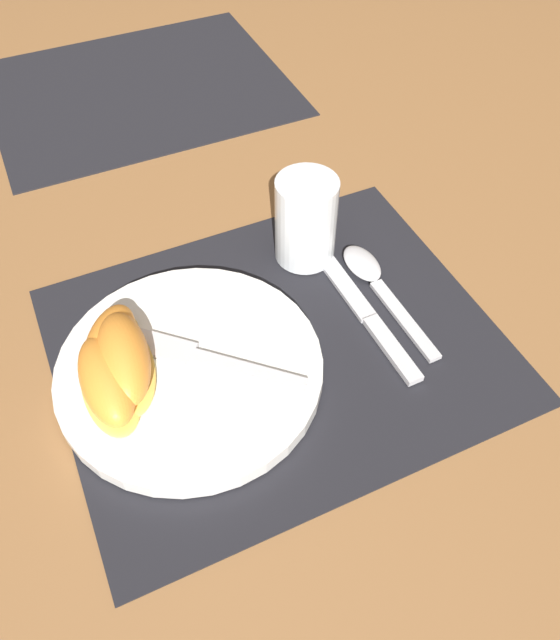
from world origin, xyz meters
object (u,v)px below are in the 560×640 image
citrus_wedge_1 (124,360)px  plate (189,367)px  spoon (373,277)px  knife (362,308)px  citrus_wedge_0 (110,347)px  citrus_wedge_2 (108,385)px  juice_glass (306,225)px  fork (200,357)px

citrus_wedge_1 → plate: bearing=-13.1°
spoon → knife: bearing=-134.6°
spoon → plate: bearing=-171.7°
plate → spoon: (0.22, 0.03, -0.00)m
plate → citrus_wedge_1: citrus_wedge_1 is taller
citrus_wedge_1 → citrus_wedge_0: bearing=107.2°
knife → citrus_wedge_0: citrus_wedge_0 is taller
spoon → citrus_wedge_2: size_ratio=1.63×
plate → knife: 0.19m
juice_glass → citrus_wedge_1: bearing=-159.0°
plate → citrus_wedge_2: (-0.07, -0.01, 0.03)m
fork → citrus_wedge_2: 0.09m
plate → spoon: 0.22m
citrus_wedge_0 → spoon: bearing=-0.9°
citrus_wedge_2 → juice_glass: bearing=23.4°
knife → spoon: (0.03, 0.03, 0.00)m
fork → citrus_wedge_0: 0.08m
plate → fork: (0.01, -0.00, 0.01)m
plate → spoon: size_ratio=1.47×
citrus_wedge_1 → citrus_wedge_2: (-0.02, -0.02, -0.00)m
citrus_wedge_2 → citrus_wedge_1: bearing=44.7°
plate → citrus_wedge_0: size_ratio=2.27×
plate → knife: bearing=0.0°
plate → citrus_wedge_1: 0.06m
fork → citrus_wedge_2: size_ratio=1.38×
spoon → citrus_wedge_0: citrus_wedge_0 is taller
fork → spoon: bearing=9.0°
fork → citrus_wedge_0: citrus_wedge_0 is taller
spoon → citrus_wedge_1: citrus_wedge_1 is taller
juice_glass → citrus_wedge_1: 0.24m
juice_glass → knife: 0.11m
knife → citrus_wedge_2: 0.27m
knife → spoon: spoon is taller
knife → citrus_wedge_2: citrus_wedge_2 is taller
citrus_wedge_2 → fork: bearing=3.7°
juice_glass → citrus_wedge_2: 0.27m
knife → fork: fork is taller
knife → citrus_wedge_1: citrus_wedge_1 is taller
knife → citrus_wedge_2: (-0.26, -0.01, 0.03)m
citrus_wedge_0 → citrus_wedge_1: 0.03m
juice_glass → spoon: 0.09m
plate → juice_glass: 0.20m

